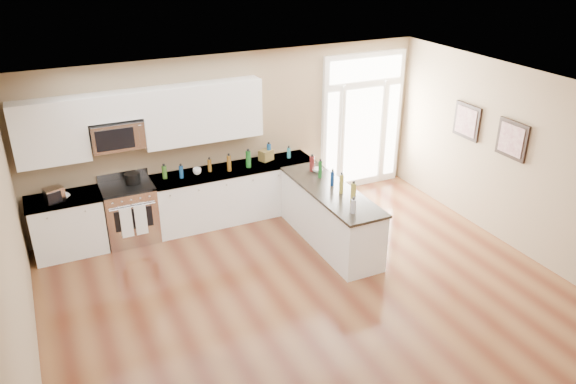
% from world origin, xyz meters
% --- Properties ---
extents(ground, '(8.00, 8.00, 0.00)m').
position_xyz_m(ground, '(0.00, 0.00, 0.00)').
color(ground, '#512616').
extents(room_shell, '(8.00, 8.00, 8.00)m').
position_xyz_m(room_shell, '(0.00, 0.00, 1.71)').
color(room_shell, '#927C5C').
rests_on(room_shell, ground).
extents(back_cabinet_left, '(1.10, 0.66, 0.94)m').
position_xyz_m(back_cabinet_left, '(-2.87, 3.69, 0.44)').
color(back_cabinet_left, white).
rests_on(back_cabinet_left, ground).
extents(back_cabinet_right, '(2.85, 0.66, 0.94)m').
position_xyz_m(back_cabinet_right, '(-0.16, 3.69, 0.44)').
color(back_cabinet_right, white).
rests_on(back_cabinet_right, ground).
extents(peninsula_cabinet, '(0.69, 2.32, 0.94)m').
position_xyz_m(peninsula_cabinet, '(0.93, 2.24, 0.43)').
color(peninsula_cabinet, white).
rests_on(peninsula_cabinet, ground).
extents(upper_cabinet_left, '(1.04, 0.33, 0.95)m').
position_xyz_m(upper_cabinet_left, '(-2.88, 3.83, 1.93)').
color(upper_cabinet_left, white).
rests_on(upper_cabinet_left, room_shell).
extents(upper_cabinet_right, '(1.94, 0.33, 0.95)m').
position_xyz_m(upper_cabinet_right, '(-0.57, 3.83, 1.93)').
color(upper_cabinet_right, white).
rests_on(upper_cabinet_right, room_shell).
extents(upper_cabinet_short, '(0.82, 0.33, 0.40)m').
position_xyz_m(upper_cabinet_short, '(-1.95, 3.83, 2.20)').
color(upper_cabinet_short, white).
rests_on(upper_cabinet_short, room_shell).
extents(microwave, '(0.78, 0.41, 0.42)m').
position_xyz_m(microwave, '(-1.95, 3.80, 1.76)').
color(microwave, silver).
rests_on(microwave, room_shell).
extents(entry_door, '(1.70, 0.10, 2.60)m').
position_xyz_m(entry_door, '(2.55, 3.95, 1.30)').
color(entry_door, white).
rests_on(entry_door, ground).
extents(wall_art_near, '(0.05, 0.58, 0.58)m').
position_xyz_m(wall_art_near, '(3.47, 2.20, 1.70)').
color(wall_art_near, black).
rests_on(wall_art_near, room_shell).
extents(wall_art_far, '(0.05, 0.58, 0.58)m').
position_xyz_m(wall_art_far, '(3.47, 1.20, 1.70)').
color(wall_art_far, black).
rests_on(wall_art_far, room_shell).
extents(kitchen_range, '(0.80, 0.71, 1.08)m').
position_xyz_m(kitchen_range, '(-1.92, 3.69, 0.48)').
color(kitchen_range, silver).
rests_on(kitchen_range, ground).
extents(stockpot, '(0.30, 0.30, 0.18)m').
position_xyz_m(stockpot, '(-1.81, 3.75, 1.04)').
color(stockpot, black).
rests_on(stockpot, kitchen_range).
extents(toaster_oven, '(0.31, 0.28, 0.22)m').
position_xyz_m(toaster_oven, '(-2.98, 3.59, 1.05)').
color(toaster_oven, silver).
rests_on(toaster_oven, back_cabinet_left).
extents(cardboard_box, '(0.27, 0.24, 0.19)m').
position_xyz_m(cardboard_box, '(0.50, 3.77, 1.03)').
color(cardboard_box, brown).
rests_on(cardboard_box, back_cabinet_right).
extents(bowl_left, '(0.28, 0.28, 0.05)m').
position_xyz_m(bowl_left, '(-2.88, 3.66, 0.97)').
color(bowl_left, white).
rests_on(bowl_left, back_cabinet_left).
extents(bowl_peninsula, '(0.21, 0.21, 0.06)m').
position_xyz_m(bowl_peninsula, '(1.07, 2.93, 0.97)').
color(bowl_peninsula, white).
rests_on(bowl_peninsula, peninsula_cabinet).
extents(cup_counter, '(0.15, 0.15, 0.11)m').
position_xyz_m(cup_counter, '(-0.78, 3.69, 0.99)').
color(cup_counter, white).
rests_on(cup_counter, back_cabinet_right).
extents(counter_bottles, '(2.38, 2.45, 0.30)m').
position_xyz_m(counter_bottles, '(0.37, 2.97, 1.07)').
color(counter_bottles, '#19591E').
rests_on(counter_bottles, back_cabinet_right).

